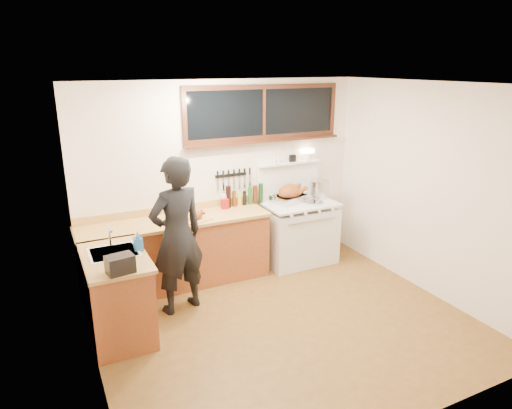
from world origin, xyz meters
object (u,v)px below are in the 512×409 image
man (177,236)px  roast_turkey (290,195)px  cutting_board (196,217)px  vintage_stove (298,231)px

man → roast_turkey: man is taller
man → cutting_board: size_ratio=4.32×
man → cutting_board: bearing=50.0°
cutting_board → roast_turkey: bearing=7.4°
man → roast_turkey: bearing=19.4°
vintage_stove → cutting_board: bearing=-175.7°
vintage_stove → man: 2.10m
man → cutting_board: (0.39, 0.47, 0.03)m
cutting_board → vintage_stove: bearing=4.3°
man → roast_turkey: (1.86, 0.66, 0.08)m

